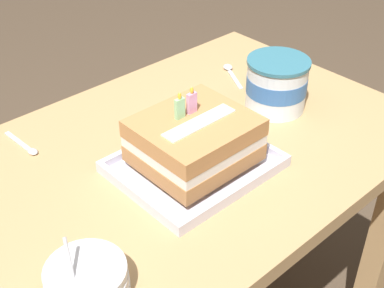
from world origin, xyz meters
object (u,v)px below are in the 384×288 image
object	(u,v)px
foil_tray	(194,166)
serving_spoon_by_bowls	(27,147)
ice_cream_tub	(277,84)
birthday_cake	(194,140)
serving_spoon_near_tray	(230,70)
bowl_stack	(87,282)

from	to	relation	value
foil_tray	serving_spoon_by_bowls	bearing A→B (deg)	126.44
serving_spoon_by_bowls	ice_cream_tub	bearing A→B (deg)	-25.42
birthday_cake	serving_spoon_by_bowls	size ratio (longest dim) A/B	1.78
foil_tray	birthday_cake	size ratio (longest dim) A/B	1.41
ice_cream_tub	serving_spoon_near_tray	bearing A→B (deg)	75.65
bowl_stack	serving_spoon_near_tray	xyz separation A→B (m)	(0.67, 0.35, -0.02)
serving_spoon_near_tray	serving_spoon_by_bowls	xyz separation A→B (m)	(-0.55, 0.05, -0.00)
bowl_stack	serving_spoon_by_bowls	xyz separation A→B (m)	(0.11, 0.40, -0.02)
foil_tray	serving_spoon_by_bowls	distance (m)	0.35
foil_tray	ice_cream_tub	distance (m)	0.30
ice_cream_tub	bowl_stack	bearing A→B (deg)	-165.28
serving_spoon_near_tray	serving_spoon_by_bowls	bearing A→B (deg)	175.01
foil_tray	bowl_stack	bearing A→B (deg)	-159.99
serving_spoon_by_bowls	serving_spoon_near_tray	bearing A→B (deg)	-4.99
foil_tray	serving_spoon_by_bowls	world-z (taller)	foil_tray
foil_tray	bowl_stack	distance (m)	0.35
serving_spoon_near_tray	birthday_cake	bearing A→B (deg)	-145.53
birthday_cake	serving_spoon_by_bowls	world-z (taller)	birthday_cake
foil_tray	ice_cream_tub	xyz separation A→B (m)	(0.29, 0.04, 0.05)
foil_tray	serving_spoon_near_tray	world-z (taller)	foil_tray
foil_tray	ice_cream_tub	size ratio (longest dim) A/B	2.08
birthday_cake	bowl_stack	world-z (taller)	birthday_cake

